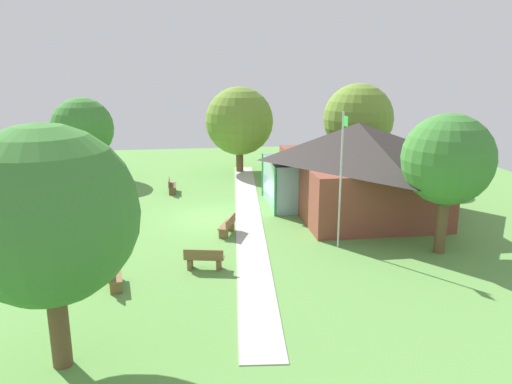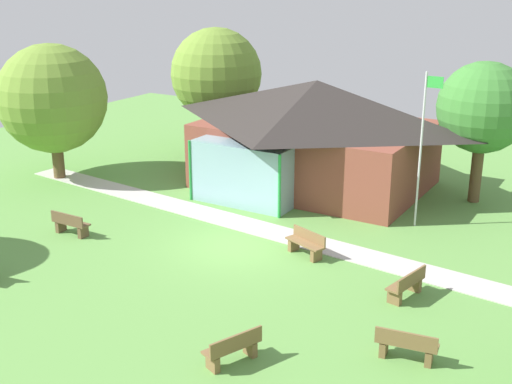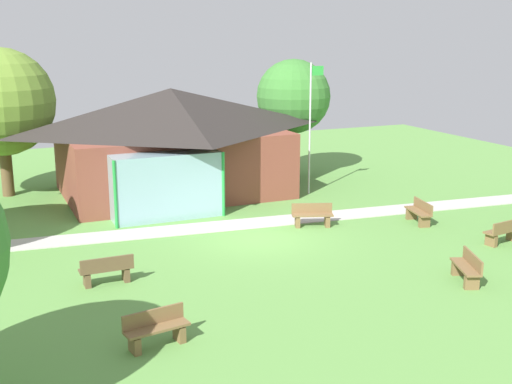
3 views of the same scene
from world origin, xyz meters
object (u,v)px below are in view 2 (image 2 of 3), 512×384
at_px(bench_rear_near_path, 306,244).
at_px(bench_mid_right, 407,285).
at_px(tree_west_hedge, 52,99).
at_px(flagpole, 422,144).
at_px(bench_front_right, 233,349).
at_px(tree_behind_pavilion_right, 483,108).
at_px(bench_mid_left, 70,224).
at_px(bench_lawn_far_right, 406,346).
at_px(tree_behind_pavilion_left, 216,74).
at_px(pavilion, 313,132).

bearing_deg(bench_rear_near_path, bench_mid_right, -177.29).
bearing_deg(bench_rear_near_path, tree_west_hedge, 11.82).
xyz_separation_m(flagpole, bench_front_right, (-0.88, -11.15, -2.75)).
bearing_deg(bench_rear_near_path, tree_behind_pavilion_right, -91.84).
xyz_separation_m(bench_front_right, bench_mid_left, (-9.46, 3.94, 0.00)).
bearing_deg(bench_mid_left, tree_behind_pavilion_right, 43.81).
xyz_separation_m(bench_rear_near_path, bench_lawn_far_right, (4.94, -4.39, 0.00)).
xyz_separation_m(bench_front_right, bench_mid_right, (2.46, 5.44, 0.00)).
relative_size(bench_front_right, tree_west_hedge, 0.26).
relative_size(tree_behind_pavilion_right, tree_west_hedge, 0.94).
bearing_deg(tree_west_hedge, tree_behind_pavilion_left, 63.58).
bearing_deg(bench_mid_right, tree_behind_pavilion_left, 64.13).
bearing_deg(tree_west_hedge, bench_front_right, -30.02).
bearing_deg(bench_mid_left, pavilion, 63.11).
height_order(pavilion, bench_mid_left, pavilion).
relative_size(pavilion, bench_rear_near_path, 6.57).
bearing_deg(tree_behind_pavilion_left, bench_front_right, -54.86).
bearing_deg(pavilion, tree_behind_pavilion_right, 12.65).
relative_size(flagpole, tree_west_hedge, 0.94).
height_order(flagpole, bench_lawn_far_right, flagpole).
bearing_deg(bench_lawn_far_right, pavilion, 117.25).
bearing_deg(bench_mid_left, tree_behind_pavilion_left, 98.44).
distance_m(flagpole, bench_mid_left, 12.90).
bearing_deg(bench_mid_right, tree_west_hedge, 91.34).
bearing_deg(bench_front_right, tree_behind_pavilion_right, 14.43).
bearing_deg(bench_front_right, pavilion, 40.87).
distance_m(bench_front_right, bench_mid_right, 5.97).
distance_m(bench_lawn_far_right, tree_behind_pavilion_left, 20.67).
relative_size(bench_front_right, tree_behind_pavilion_left, 0.24).
height_order(bench_mid_right, tree_behind_pavilion_right, tree_behind_pavilion_right).
relative_size(bench_front_right, bench_rear_near_path, 1.00).
distance_m(flagpole, bench_front_right, 11.52).
distance_m(bench_mid_right, tree_behind_pavilion_right, 10.28).
distance_m(bench_mid_left, tree_behind_pavilion_left, 12.86).
bearing_deg(tree_behind_pavilion_left, tree_behind_pavilion_right, -4.36).
relative_size(bench_mid_right, tree_west_hedge, 0.26).
height_order(pavilion, tree_behind_pavilion_left, tree_behind_pavilion_left).
distance_m(bench_rear_near_path, bench_lawn_far_right, 6.61).
relative_size(bench_front_right, bench_mid_left, 1.03).
xyz_separation_m(bench_mid_left, tree_behind_pavilion_left, (-1.89, 12.18, 3.67)).
xyz_separation_m(flagpole, bench_lawn_far_right, (2.65, -8.89, -2.75)).
xyz_separation_m(pavilion, tree_behind_pavilion_right, (6.66, 1.50, 1.47)).
relative_size(bench_mid_left, tree_behind_pavilion_left, 0.24).
bearing_deg(tree_behind_pavilion_right, bench_lawn_far_right, -83.32).
bearing_deg(tree_behind_pavilion_left, pavilion, -20.54).
bearing_deg(bench_rear_near_path, pavilion, -44.80).
bearing_deg(bench_rear_near_path, tree_behind_pavilion_left, -23.31).
distance_m(bench_mid_right, bench_lawn_far_right, 3.34).
bearing_deg(bench_mid_right, pavilion, 52.84).
distance_m(flagpole, tree_west_hedge, 16.12).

